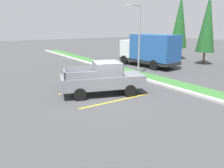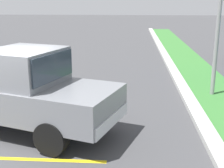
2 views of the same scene
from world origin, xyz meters
The scene contains 11 objects.
ground_plane centered at (0.00, 0.00, 0.00)m, with size 120.00×120.00×0.00m, color #424244.
parking_line_near centered at (-2.18, 0.23, 0.00)m, with size 0.12×4.80×0.01m, color yellow.
parking_line_far centered at (0.92, 0.23, 0.00)m, with size 0.12×4.80×0.01m, color yellow.
curb_strip centered at (0.00, 5.00, 0.07)m, with size 56.00×0.40×0.15m, color #B2B2AD.
grass_median centered at (0.00, 6.10, 0.03)m, with size 56.00×1.80×0.06m, color #387533.
pickup_truck_main centered at (-0.61, 0.28, 1.04)m, with size 3.47×5.55×2.10m.
cargo_truck_distant centered at (-6.48, 9.58, 1.85)m, with size 6.99×3.04×3.40m.
street_light centered at (-3.87, 5.73, 3.54)m, with size 0.24×1.49×6.02m.
cypress_tree_leftmost centered at (-8.71, 16.69, 4.83)m, with size 2.13×2.13×8.20m.
cypress_tree_left_inner centered at (-4.22, 15.91, 4.57)m, with size 2.02×2.02×7.75m.
traffic_cone centered at (-3.73, -1.08, 0.29)m, with size 0.36×0.36×0.60m.
Camera 1 is at (11.10, -6.78, 4.28)m, focal length 35.58 mm.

